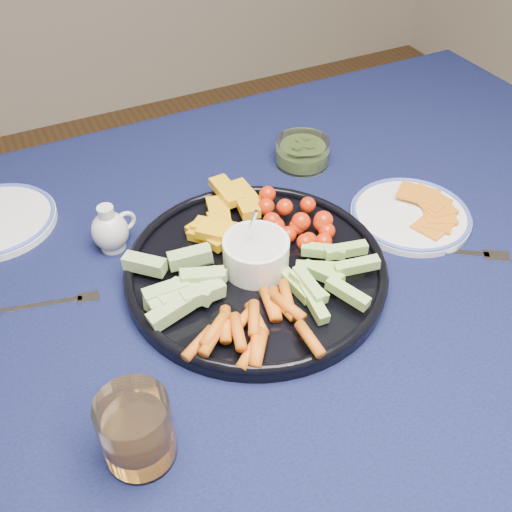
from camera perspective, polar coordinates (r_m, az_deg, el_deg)
name	(u,v)px	position (r m, az deg, el deg)	size (l,w,h in m)	color
dining_table	(256,313)	(0.95, -0.01, -5.75)	(1.67, 1.07, 0.75)	#482B18
crudite_platter	(254,265)	(0.87, -0.17, -0.94)	(0.40, 0.40, 0.13)	black
creamer_pitcher	(111,230)	(0.94, -14.34, 2.51)	(0.08, 0.06, 0.08)	silver
pickle_bowl	(302,153)	(1.12, 4.67, 10.22)	(0.10, 0.10, 0.05)	white
cheese_plate	(411,213)	(1.02, 15.21, 4.15)	(0.20, 0.20, 0.02)	white
juice_tumbler	(137,433)	(0.68, -11.77, -16.94)	(0.08, 0.08, 0.10)	white
fork_left	(57,303)	(0.89, -19.32, -4.43)	(0.15, 0.05, 0.00)	white
fork_right	(458,253)	(0.97, 19.57, 0.28)	(0.17, 0.12, 0.00)	white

